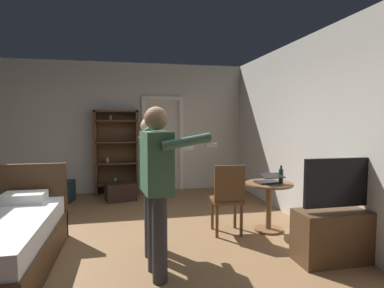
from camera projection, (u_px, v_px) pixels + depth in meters
The scene contains 14 objects.
ground_plane at pixel (133, 251), 3.85m from camera, with size 7.25×7.25×0.00m, color olive.
wall_back at pixel (128, 128), 7.01m from camera, with size 5.42×0.12×2.85m, color beige.
wall_right at pixel (329, 133), 4.29m from camera, with size 0.12×6.83×2.85m, color beige.
doorway_frame at pixel (163, 137), 7.10m from camera, with size 0.93×0.08×2.13m.
bookshelf at pixel (117, 149), 6.77m from camera, with size 0.93×0.32×1.81m.
tv_flatscreen at pixel (340, 230), 3.57m from camera, with size 1.03×0.40×1.18m.
side_table at pixel (269, 198), 4.53m from camera, with size 0.68×0.68×0.70m.
laptop at pixel (269, 180), 4.46m from camera, with size 0.35×0.36×0.15m.
bottle_on_table at pixel (281, 176), 4.46m from camera, with size 0.06×0.06×0.26m.
wooden_chair at pixel (228, 196), 4.36m from camera, with size 0.46×0.46×0.99m.
person_blue_shirt at pixel (158, 178), 3.16m from camera, with size 0.72×0.62×1.73m.
person_striped_shirt at pixel (151, 175), 3.76m from camera, with size 0.61×0.64×1.64m.
suitcase_dark at pixel (58, 191), 6.15m from camera, with size 0.56×0.39×0.41m, color #1E2D38.
suitcase_small at pixel (121, 192), 6.26m from camera, with size 0.57×0.40×0.36m, color black.
Camera 1 is at (-0.08, -3.80, 1.60)m, focal length 29.45 mm.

